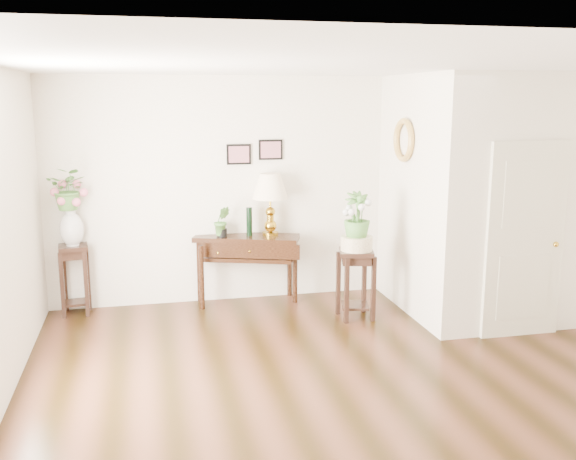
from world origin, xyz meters
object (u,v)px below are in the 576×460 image
object	(u,v)px
plant_stand_a	(75,280)
plant_stand_b	(356,284)
console_table	(247,269)
table_lamp	(270,207)

from	to	relation	value
plant_stand_a	plant_stand_b	distance (m)	3.31
console_table	plant_stand_b	bearing A→B (deg)	-17.75
console_table	table_lamp	distance (m)	0.83
console_table	plant_stand_a	distance (m)	2.06
plant_stand_b	table_lamp	bearing A→B (deg)	134.28
plant_stand_a	table_lamp	bearing A→B (deg)	0.00
console_table	plant_stand_b	world-z (taller)	console_table
table_lamp	plant_stand_b	world-z (taller)	table_lamp
plant_stand_a	plant_stand_b	bearing A→B (deg)	-15.05
console_table	table_lamp	bearing A→B (deg)	19.28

